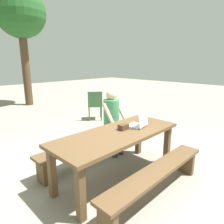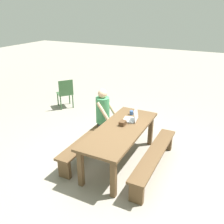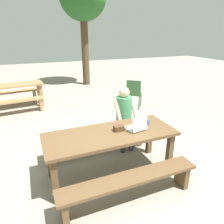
{
  "view_description": "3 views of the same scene",
  "coord_description": "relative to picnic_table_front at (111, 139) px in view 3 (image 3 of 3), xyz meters",
  "views": [
    {
      "loc": [
        -2.11,
        -1.95,
        1.8
      ],
      "look_at": [
        0.13,
        0.25,
        1.01
      ],
      "focal_mm": 32.29,
      "sensor_mm": 36.0,
      "label": 1
    },
    {
      "loc": [
        -3.83,
        -1.73,
        2.91
      ],
      "look_at": [
        0.13,
        0.25,
        1.01
      ],
      "focal_mm": 39.1,
      "sensor_mm": 36.0,
      "label": 2
    },
    {
      "loc": [
        -1.11,
        -2.72,
        2.25
      ],
      "look_at": [
        0.13,
        0.25,
        1.01
      ],
      "focal_mm": 33.06,
      "sensor_mm": 36.0,
      "label": 3
    }
  ],
  "objects": [
    {
      "name": "bench_far",
      "position": [
        0.0,
        0.71,
        -0.33
      ],
      "size": [
        2.02,
        0.3,
        0.43
      ],
      "color": "brown",
      "rests_on": "ground"
    },
    {
      "name": "person_seated",
      "position": [
        0.57,
        0.67,
        0.09
      ],
      "size": [
        0.42,
        0.41,
        1.29
      ],
      "color": "#333847",
      "rests_on": "ground"
    },
    {
      "name": "plastic_chair",
      "position": [
        1.92,
        2.76,
        -0.17
      ],
      "size": [
        0.62,
        0.62,
        0.92
      ],
      "rotation": [
        0.0,
        0.0,
        2.47
      ],
      "color": "#335933",
      "rests_on": "ground"
    },
    {
      "name": "coffee_mug",
      "position": [
        0.71,
        0.07,
        0.15
      ],
      "size": [
        0.08,
        0.08,
        0.09
      ],
      "color": "#335693",
      "rests_on": "picnic_table_front"
    },
    {
      "name": "bench_mid_north",
      "position": [
        -1.81,
        4.71,
        -0.33
      ],
      "size": [
        1.96,
        0.5,
        0.43
      ],
      "rotation": [
        0.0,
        0.0,
        0.1
      ],
      "color": "#9E754C",
      "rests_on": "ground"
    },
    {
      "name": "bench_mid_south",
      "position": [
        -1.7,
        3.59,
        -0.33
      ],
      "size": [
        1.96,
        0.5,
        0.43
      ],
      "rotation": [
        0.0,
        0.0,
        0.1
      ],
      "color": "#9E754C",
      "rests_on": "ground"
    },
    {
      "name": "bench_near",
      "position": [
        0.0,
        -0.71,
        -0.33
      ],
      "size": [
        2.02,
        0.3,
        0.43
      ],
      "color": "brown",
      "rests_on": "ground"
    },
    {
      "name": "picnic_table_mid",
      "position": [
        -1.76,
        4.15,
        -0.0
      ],
      "size": [
        2.21,
        0.87,
        0.78
      ],
      "rotation": [
        0.0,
        0.0,
        0.1
      ],
      "color": "#9E754C",
      "rests_on": "ground"
    },
    {
      "name": "small_pouch",
      "position": [
        0.16,
        0.03,
        0.15
      ],
      "size": [
        0.16,
        0.11,
        0.09
      ],
      "color": "#4C331E",
      "rests_on": "picnic_table_front"
    },
    {
      "name": "laptop",
      "position": [
        0.44,
        -0.05,
        0.17
      ],
      "size": [
        0.32,
        0.32,
        0.26
      ],
      "rotation": [
        0.0,
        0.0,
        3.3
      ],
      "color": "silver",
      "rests_on": "picnic_table_front"
    },
    {
      "name": "picnic_table_front",
      "position": [
        0.0,
        0.0,
        0.0
      ],
      "size": [
        2.1,
        0.83,
        0.76
      ],
      "color": "brown",
      "rests_on": "ground"
    },
    {
      "name": "ground_plane",
      "position": [
        0.0,
        0.0,
        -0.66
      ],
      "size": [
        30.0,
        30.0,
        0.0
      ],
      "primitive_type": "plane",
      "color": "gray"
    }
  ]
}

